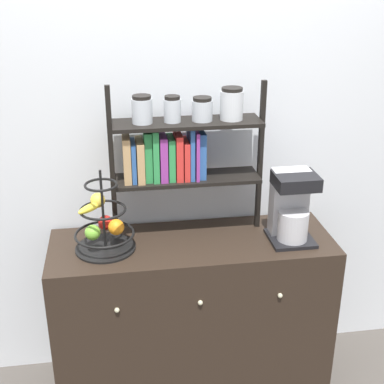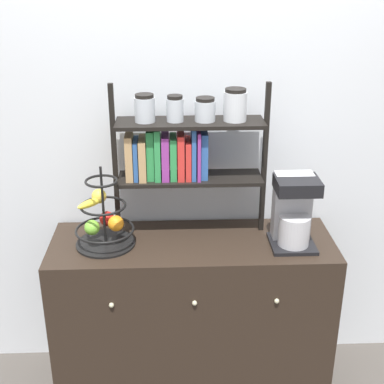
% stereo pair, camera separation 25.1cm
% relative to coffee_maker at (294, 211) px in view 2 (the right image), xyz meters
% --- Properties ---
extents(wall_back, '(7.00, 0.05, 2.60)m').
position_rel_coffee_maker_xyz_m(wall_back, '(-0.48, 0.32, 0.27)').
color(wall_back, silver).
rests_on(wall_back, ground_plane).
extents(sideboard, '(1.39, 0.49, 0.86)m').
position_rel_coffee_maker_xyz_m(sideboard, '(-0.48, 0.04, -0.60)').
color(sideboard, black).
rests_on(sideboard, ground_plane).
extents(coffee_maker, '(0.21, 0.22, 0.35)m').
position_rel_coffee_maker_xyz_m(coffee_maker, '(0.00, 0.00, 0.00)').
color(coffee_maker, black).
rests_on(coffee_maker, sideboard).
extents(fruit_stand, '(0.29, 0.29, 0.40)m').
position_rel_coffee_maker_xyz_m(fruit_stand, '(-0.90, 0.03, -0.04)').
color(fruit_stand, black).
rests_on(fruit_stand, sideboard).
extents(shelf_hutch, '(0.75, 0.20, 0.76)m').
position_rel_coffee_maker_xyz_m(shelf_hutch, '(-0.54, 0.16, 0.29)').
color(shelf_hutch, black).
rests_on(shelf_hutch, sideboard).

